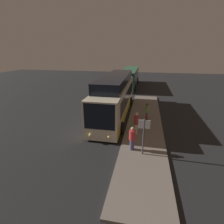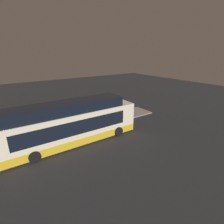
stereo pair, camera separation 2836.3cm
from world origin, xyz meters
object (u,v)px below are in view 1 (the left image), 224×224
(bus_lead, at_px, (115,97))
(passenger_waiting, at_px, (132,138))
(passenger_with_bags, at_px, (136,122))
(sign_post, at_px, (144,132))
(bus_second, at_px, (130,78))
(passenger_boarding, at_px, (147,110))
(suitcase, at_px, (146,119))

(bus_lead, relative_size, passenger_waiting, 7.74)
(passenger_waiting, height_order, passenger_with_bags, passenger_with_bags)
(sign_post, bearing_deg, bus_lead, -157.32)
(bus_second, bearing_deg, passenger_with_bags, 7.05)
(passenger_boarding, distance_m, suitcase, 0.82)
(bus_lead, bearing_deg, suitcase, 60.62)
(bus_lead, distance_m, passenger_waiting, 7.35)
(passenger_boarding, xyz_separation_m, passenger_waiting, (5.66, -0.92, -0.02))
(passenger_boarding, bearing_deg, suitcase, -51.37)
(passenger_boarding, xyz_separation_m, sign_post, (6.07, -0.22, 0.65))
(bus_second, xyz_separation_m, suitcase, (17.15, 3.25, -1.13))
(passenger_boarding, height_order, suitcase, passenger_boarding)
(sign_post, bearing_deg, passenger_boarding, 177.97)
(bus_lead, relative_size, bus_second, 1.00)
(sign_post, bearing_deg, bus_second, -172.30)
(bus_second, relative_size, sign_post, 5.28)
(passenger_boarding, xyz_separation_m, suitcase, (0.57, -0.02, -0.59))
(suitcase, height_order, sign_post, sign_post)
(suitcase, relative_size, sign_post, 0.34)
(bus_second, height_order, passenger_with_bags, bus_second)
(passenger_waiting, relative_size, suitcase, 2.01)
(passenger_with_bags, relative_size, sign_post, 0.75)
(passenger_with_bags, xyz_separation_m, sign_post, (2.80, 0.61, 0.56))
(passenger_with_bags, bearing_deg, bus_lead, 27.35)
(bus_second, relative_size, passenger_waiting, 7.71)
(passenger_boarding, relative_size, sign_post, 0.68)
(passenger_boarding, bearing_deg, passenger_waiting, -58.13)
(sign_post, bearing_deg, passenger_waiting, -119.76)
(bus_second, relative_size, passenger_with_bags, 7.08)
(passenger_with_bags, bearing_deg, suitcase, -17.54)
(passenger_waiting, distance_m, sign_post, 1.05)
(bus_lead, height_order, passenger_boarding, bus_lead)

